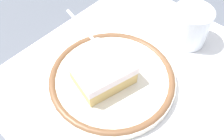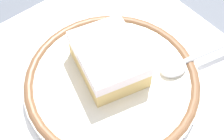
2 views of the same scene
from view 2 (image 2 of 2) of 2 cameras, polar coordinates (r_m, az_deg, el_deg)
ground_plane at (r=0.40m, az=2.61°, el=-7.28°), size 2.40×2.40×0.00m
placemat at (r=0.40m, az=2.61°, el=-7.23°), size 0.46×0.38×0.00m
plate at (r=0.41m, az=0.00°, el=-2.04°), size 0.22×0.22×0.02m
cake_slice at (r=0.40m, az=-0.57°, el=1.92°), size 0.11×0.09×0.04m
spoon at (r=0.43m, az=13.31°, el=1.79°), size 0.05×0.14×0.01m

